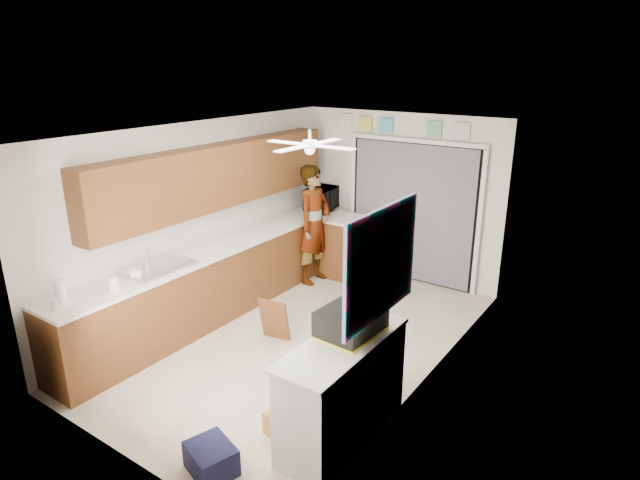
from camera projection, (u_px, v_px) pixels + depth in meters
The scene contains 40 objects.
floor at pixel (301, 338), 6.51m from camera, with size 5.00×5.00×0.00m, color #BDAF98.
ceiling at pixel (299, 130), 5.70m from camera, with size 5.00×5.00×0.00m, color white.
wall_back at pixel (399, 197), 8.05m from camera, with size 3.20×3.20×0.00m, color silver.
wall_front at pixel (109, 326), 4.16m from camera, with size 3.20×3.20×0.00m, color silver.
wall_left at pixel (202, 218), 6.97m from camera, with size 5.00×5.00×0.00m, color silver.
wall_right at pixel (431, 271), 5.25m from camera, with size 5.00×5.00×0.00m, color silver.
left_base_cabinets at pixel (222, 280), 7.06m from camera, with size 0.60×4.80×0.90m, color brown.
left_countertop at pixel (220, 247), 6.91m from camera, with size 0.62×4.80×0.04m, color white.
upper_cabinets at pixel (219, 176), 6.86m from camera, with size 0.32×4.00×0.80m, color brown.
sink_basin at pixel (158, 268), 6.12m from camera, with size 0.50×0.76×0.06m, color silver.
faucet at pixel (146, 257), 6.19m from camera, with size 0.03×0.03×0.22m, color silver.
peninsula_base at pixel (352, 250), 8.19m from camera, with size 1.00×0.60×0.90m, color brown.
peninsula_top at pixel (353, 220), 8.04m from camera, with size 1.04×0.64×0.04m, color white.
back_opening_recess at pixel (413, 213), 7.96m from camera, with size 2.00×0.06×2.10m, color black.
curtain_panel at pixel (411, 213), 7.93m from camera, with size 1.90×0.03×2.05m, color slate.
door_trim_left at pixel (353, 203), 8.49m from camera, with size 0.06×0.04×2.10m, color white.
door_trim_right at pixel (479, 225), 7.39m from camera, with size 0.06×0.04×2.10m, color white.
door_trim_head at pixel (416, 141), 7.59m from camera, with size 2.10×0.04×0.06m, color white.
header_frame_0 at pixel (365, 124), 8.02m from camera, with size 0.22×0.02×0.22m, color #DFD64A.
header_frame_1 at pixel (386, 125), 7.83m from camera, with size 0.22×0.02×0.22m, color #4AB6C5.
header_frame_3 at pixel (434, 129), 7.42m from camera, with size 0.22×0.02×0.22m, color #67B57C.
header_frame_4 at pixel (462, 131), 7.21m from camera, with size 0.22×0.02×0.22m, color beige.
route66_sign at pixel (346, 122), 8.20m from camera, with size 0.22×0.02×0.26m, color silver.
right_counter_base at pixel (343, 391), 4.70m from camera, with size 0.50×1.40×0.90m, color white.
right_counter_top at pixel (343, 344), 4.56m from camera, with size 0.54×1.44×0.04m, color white.
abstract_painting at pixel (382, 263), 4.35m from camera, with size 0.03×1.15×0.95m, color #FF5DE4.
ceiling_fan at pixel (310, 145), 5.92m from camera, with size 1.14×1.14×0.24m, color white.
microwave at pixel (322, 198), 8.57m from camera, with size 0.62×0.42×0.34m, color black.
cup at pixel (136, 274), 5.83m from camera, with size 0.14×0.14×0.11m, color white.
jar_a at pixel (113, 284), 5.52m from camera, with size 0.11×0.11×0.16m, color silver.
jar_b at pixel (54, 304), 5.12m from camera, with size 0.07×0.07×0.11m, color silver.
paper_towel_roll at pixel (60, 291), 5.26m from camera, with size 0.11×0.11×0.24m, color white.
suitcase at pixel (351, 321), 4.65m from camera, with size 0.43×0.57×0.25m, color black.
suitcase_rim at pixel (351, 332), 4.69m from camera, with size 0.44×0.58×0.02m, color yellow.
suitcase_lid at pixel (368, 283), 4.80m from camera, with size 0.42×0.03×0.50m, color black.
cardboard_box at pixel (287, 424), 4.81m from camera, with size 0.35×0.26×0.22m, color #C4873D.
navy_crate at pixel (211, 459), 4.37m from camera, with size 0.40×0.33×0.24m, color black.
cabinet_door_panel at pixel (274, 320), 6.38m from camera, with size 0.36×0.03×0.54m, color brown.
man at pixel (314, 225), 7.91m from camera, with size 0.65×0.43×1.79m, color white.
dog at pixel (354, 281), 7.60m from camera, with size 0.25×0.58×0.46m, color black.
Camera 1 is at (3.47, -4.62, 3.23)m, focal length 30.00 mm.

